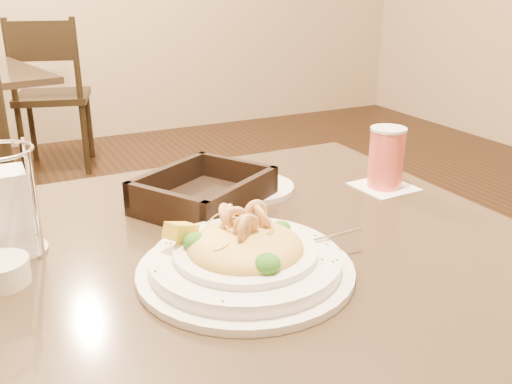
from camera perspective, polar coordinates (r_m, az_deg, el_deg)
name	(u,v)px	position (r m, az deg, el deg)	size (l,w,h in m)	color
main_table	(261,354)	(1.08, 0.49, -15.91)	(0.90, 0.90, 0.73)	black
dining_chair_far	(51,91)	(3.69, -19.83, 9.52)	(0.51, 0.51, 0.93)	black
pasta_bowl	(245,256)	(0.84, -1.11, -6.45)	(0.36, 0.32, 0.10)	white
drink_glass	(386,158)	(1.20, 12.90, 3.29)	(0.12, 0.12, 0.13)	white
bread_basket	(204,195)	(1.09, -5.22, -0.32)	(0.30, 0.28, 0.06)	black
napkin_caddy	(6,210)	(0.97, -23.77, -1.64)	(0.11, 0.11, 0.18)	silver
side_plate	(250,188)	(1.18, -0.58, 0.42)	(0.18, 0.18, 0.01)	white
butter_ramekin	(0,272)	(0.90, -24.22, -7.30)	(0.08, 0.08, 0.04)	white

